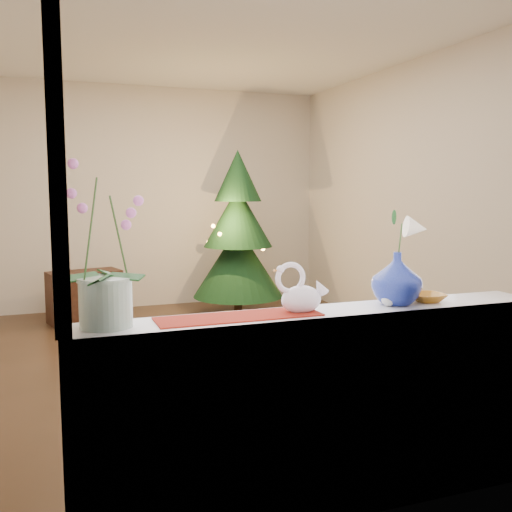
{
  "coord_description": "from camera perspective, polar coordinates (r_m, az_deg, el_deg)",
  "views": [
    {
      "loc": [
        -1.12,
        -4.59,
        1.45
      ],
      "look_at": [
        0.05,
        -1.4,
        1.05
      ],
      "focal_mm": 40.0,
      "sensor_mm": 36.0,
      "label": 1
    }
  ],
  "objects": [
    {
      "name": "ground",
      "position": [
        4.94,
        -6.23,
        -10.46
      ],
      "size": [
        5.0,
        5.0,
        0.0
      ],
      "primitive_type": "plane",
      "color": "#312214",
      "rests_on": "ground"
    },
    {
      "name": "wall_back",
      "position": [
        7.18,
        -11.19,
        5.72
      ],
      "size": [
        4.5,
        0.1,
        2.7
      ],
      "primitive_type": "cube",
      "color": "beige",
      "rests_on": "ground"
    },
    {
      "name": "wall_front",
      "position": [
        2.37,
        8.05,
        4.15
      ],
      "size": [
        4.5,
        0.1,
        2.7
      ],
      "primitive_type": "cube",
      "color": "beige",
      "rests_on": "ground"
    },
    {
      "name": "wall_right",
      "position": [
        5.69,
        16.25,
        5.38
      ],
      "size": [
        0.1,
        5.0,
        2.7
      ],
      "primitive_type": "cube",
      "color": "beige",
      "rests_on": "ground"
    },
    {
      "name": "ceiling",
      "position": [
        4.88,
        -6.66,
        21.43
      ],
      "size": [
        5.0,
        5.0,
        0.0
      ],
      "primitive_type": "plane",
      "color": "white",
      "rests_on": "wall_back"
    },
    {
      "name": "window_apron",
      "position": [
        2.61,
        7.29,
        -16.21
      ],
      "size": [
        2.2,
        0.08,
        0.88
      ],
      "primitive_type": "cube",
      "color": "white",
      "rests_on": "ground"
    },
    {
      "name": "windowsill",
      "position": [
        2.54,
        6.5,
        -5.89
      ],
      "size": [
        2.2,
        0.26,
        0.04
      ],
      "primitive_type": "cube",
      "color": "white",
      "rests_on": "window_apron"
    },
    {
      "name": "window_frame",
      "position": [
        2.41,
        7.85,
        12.54
      ],
      "size": [
        2.22,
        0.06,
        1.6
      ],
      "primitive_type": null,
      "color": "white",
      "rests_on": "windowsill"
    },
    {
      "name": "runner",
      "position": [
        2.4,
        -1.69,
        -6.07
      ],
      "size": [
        0.7,
        0.2,
        0.01
      ],
      "primitive_type": "cube",
      "color": "maroon",
      "rests_on": "windowsill"
    },
    {
      "name": "orchid_pot",
      "position": [
        2.25,
        -14.97,
        1.14
      ],
      "size": [
        0.29,
        0.29,
        0.65
      ],
      "primitive_type": null,
      "rotation": [
        0.0,
        0.0,
        0.37
      ],
      "color": "beige",
      "rests_on": "windowsill"
    },
    {
      "name": "swan",
      "position": [
        2.47,
        4.55,
        -3.27
      ],
      "size": [
        0.27,
        0.17,
        0.21
      ],
      "primitive_type": null,
      "rotation": [
        0.0,
        0.0,
        -0.26
      ],
      "color": "silver",
      "rests_on": "windowsill"
    },
    {
      "name": "blue_vase",
      "position": [
        2.72,
        13.91,
        -1.79
      ],
      "size": [
        0.3,
        0.3,
        0.28
      ],
      "primitive_type": "imported",
      "rotation": [
        0.0,
        0.0,
        -0.14
      ],
      "color": "navy",
      "rests_on": "windowsill"
    },
    {
      "name": "lily",
      "position": [
        2.7,
        14.06,
        3.39
      ],
      "size": [
        0.16,
        0.09,
        0.21
      ],
      "primitive_type": null,
      "color": "white",
      "rests_on": "blue_vase"
    },
    {
      "name": "paperweight",
      "position": [
        2.68,
        13.09,
        -4.26
      ],
      "size": [
        0.07,
        0.07,
        0.06
      ],
      "primitive_type": "sphere",
      "rotation": [
        0.0,
        0.0,
        -0.12
      ],
      "color": "silver",
      "rests_on": "windowsill"
    },
    {
      "name": "amber_dish",
      "position": [
        2.83,
        16.73,
        -4.05
      ],
      "size": [
        0.15,
        0.15,
        0.04
      ],
      "primitive_type": "imported",
      "rotation": [
        0.0,
        0.0,
        -0.08
      ],
      "color": "#9A5F17",
      "rests_on": "windowsill"
    },
    {
      "name": "xmas_tree",
      "position": [
        6.55,
        -1.82,
        2.26
      ],
      "size": [
        1.31,
        1.31,
        1.9
      ],
      "primitive_type": null,
      "rotation": [
        0.0,
        0.0,
        -0.31
      ],
      "color": "black",
      "rests_on": "ground"
    },
    {
      "name": "side_table",
      "position": [
        6.55,
        -16.74,
        -3.9
      ],
      "size": [
        0.82,
        0.55,
        0.57
      ],
      "primitive_type": "cube",
      "rotation": [
        0.0,
        0.0,
        0.25
      ],
      "color": "black",
      "rests_on": "ground"
    }
  ]
}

